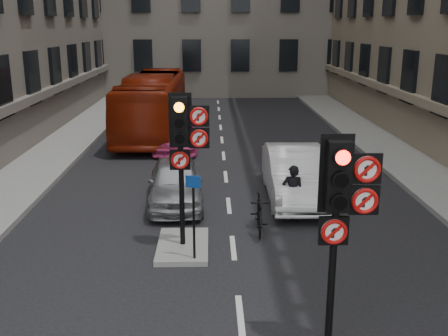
{
  "coord_description": "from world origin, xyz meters",
  "views": [
    {
      "loc": [
        -0.52,
        -6.55,
        5.18
      ],
      "look_at": [
        -0.28,
        2.77,
        2.6
      ],
      "focal_mm": 42.0,
      "sensor_mm": 36.0,
      "label": 1
    }
  ],
  "objects_px": {
    "car_silver": "(175,182)",
    "car_pink": "(174,133)",
    "bus_red": "(153,104)",
    "info_sign": "(194,206)",
    "signal_far": "(184,137)",
    "car_white": "(295,174)",
    "motorcyclist": "(292,193)",
    "signal_near": "(342,199)",
    "motorcycle": "(259,214)"
  },
  "relations": [
    {
      "from": "signal_near",
      "to": "bus_red",
      "type": "height_order",
      "value": "signal_near"
    },
    {
      "from": "car_silver",
      "to": "car_pink",
      "type": "xyz_separation_m",
      "value": [
        -0.52,
        7.21,
        -0.0
      ]
    },
    {
      "from": "car_white",
      "to": "motorcycle",
      "type": "xyz_separation_m",
      "value": [
        -1.32,
        -2.58,
        -0.3
      ]
    },
    {
      "from": "signal_far",
      "to": "bus_red",
      "type": "xyz_separation_m",
      "value": [
        -2.16,
        13.54,
        -1.26
      ]
    },
    {
      "from": "car_white",
      "to": "motorcyclist",
      "type": "height_order",
      "value": "car_white"
    },
    {
      "from": "car_silver",
      "to": "bus_red",
      "type": "distance_m",
      "value": 10.46
    },
    {
      "from": "car_pink",
      "to": "info_sign",
      "type": "distance_m",
      "value": 11.35
    },
    {
      "from": "car_white",
      "to": "motorcycle",
      "type": "height_order",
      "value": "car_white"
    },
    {
      "from": "signal_near",
      "to": "motorcycle",
      "type": "distance_m",
      "value": 5.49
    },
    {
      "from": "bus_red",
      "to": "car_white",
      "type": "bearing_deg",
      "value": -61.0
    },
    {
      "from": "motorcycle",
      "to": "signal_far",
      "type": "bearing_deg",
      "value": -148.47
    },
    {
      "from": "signal_near",
      "to": "motorcycle",
      "type": "height_order",
      "value": "signal_near"
    },
    {
      "from": "signal_far",
      "to": "car_white",
      "type": "bearing_deg",
      "value": 48.79
    },
    {
      "from": "bus_red",
      "to": "motorcycle",
      "type": "relative_size",
      "value": 6.44
    },
    {
      "from": "car_silver",
      "to": "motorcyclist",
      "type": "bearing_deg",
      "value": -28.68
    },
    {
      "from": "signal_near",
      "to": "motorcyclist",
      "type": "distance_m",
      "value": 6.01
    },
    {
      "from": "car_silver",
      "to": "signal_far",
      "type": "bearing_deg",
      "value": -85.56
    },
    {
      "from": "signal_far",
      "to": "car_white",
      "type": "distance_m",
      "value": 5.14
    },
    {
      "from": "signal_near",
      "to": "motorcycle",
      "type": "xyz_separation_m",
      "value": [
        -0.78,
        5.01,
        -2.1
      ]
    },
    {
      "from": "car_white",
      "to": "info_sign",
      "type": "height_order",
      "value": "info_sign"
    },
    {
      "from": "car_silver",
      "to": "signal_near",
      "type": "bearing_deg",
      "value": -70.66
    },
    {
      "from": "car_pink",
      "to": "motorcycle",
      "type": "xyz_separation_m",
      "value": [
        2.79,
        -9.45,
        -0.18
      ]
    },
    {
      "from": "signal_near",
      "to": "car_pink",
      "type": "xyz_separation_m",
      "value": [
        -3.57,
        14.46,
        -1.92
      ]
    },
    {
      "from": "signal_far",
      "to": "info_sign",
      "type": "bearing_deg",
      "value": -75.19
    },
    {
      "from": "car_pink",
      "to": "bus_red",
      "type": "bearing_deg",
      "value": 106.88
    },
    {
      "from": "signal_near",
      "to": "info_sign",
      "type": "bearing_deg",
      "value": 126.79
    },
    {
      "from": "signal_near",
      "to": "motorcycle",
      "type": "bearing_deg",
      "value": 98.87
    },
    {
      "from": "signal_far",
      "to": "car_pink",
      "type": "bearing_deg",
      "value": 95.32
    },
    {
      "from": "signal_far",
      "to": "motorcyclist",
      "type": "xyz_separation_m",
      "value": [
        2.78,
        1.73,
        -1.92
      ]
    },
    {
      "from": "signal_near",
      "to": "car_white",
      "type": "distance_m",
      "value": 7.82
    },
    {
      "from": "car_pink",
      "to": "motorcyclist",
      "type": "relative_size",
      "value": 2.9
    },
    {
      "from": "car_white",
      "to": "car_pink",
      "type": "relative_size",
      "value": 1.05
    },
    {
      "from": "signal_near",
      "to": "car_pink",
      "type": "distance_m",
      "value": 15.02
    },
    {
      "from": "bus_red",
      "to": "car_pink",
      "type": "bearing_deg",
      "value": -68.07
    },
    {
      "from": "car_silver",
      "to": "motorcycle",
      "type": "xyz_separation_m",
      "value": [
        2.27,
        -2.24,
        -0.18
      ]
    },
    {
      "from": "signal_near",
      "to": "car_pink",
      "type": "relative_size",
      "value": 0.79
    },
    {
      "from": "car_silver",
      "to": "motorcyclist",
      "type": "distance_m",
      "value": 3.57
    },
    {
      "from": "car_silver",
      "to": "car_white",
      "type": "relative_size",
      "value": 0.81
    },
    {
      "from": "signal_near",
      "to": "info_sign",
      "type": "height_order",
      "value": "signal_near"
    },
    {
      "from": "bus_red",
      "to": "info_sign",
      "type": "height_order",
      "value": "bus_red"
    },
    {
      "from": "bus_red",
      "to": "motorcyclist",
      "type": "xyz_separation_m",
      "value": [
        4.93,
        -11.81,
        -0.66
      ]
    },
    {
      "from": "car_silver",
      "to": "car_pink",
      "type": "height_order",
      "value": "car_silver"
    },
    {
      "from": "signal_far",
      "to": "motorcyclist",
      "type": "bearing_deg",
      "value": 31.91
    },
    {
      "from": "bus_red",
      "to": "info_sign",
      "type": "bearing_deg",
      "value": -79.64
    },
    {
      "from": "info_sign",
      "to": "motorcycle",
      "type": "bearing_deg",
      "value": 64.65
    },
    {
      "from": "signal_near",
      "to": "info_sign",
      "type": "relative_size",
      "value": 1.85
    },
    {
      "from": "motorcycle",
      "to": "motorcyclist",
      "type": "distance_m",
      "value": 1.24
    },
    {
      "from": "signal_near",
      "to": "bus_red",
      "type": "bearing_deg",
      "value": 105.17
    },
    {
      "from": "motorcycle",
      "to": "car_silver",
      "type": "bearing_deg",
      "value": 137.96
    },
    {
      "from": "car_white",
      "to": "motorcyclist",
      "type": "xyz_separation_m",
      "value": [
        -0.37,
        -1.86,
        -0.0
      ]
    }
  ]
}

